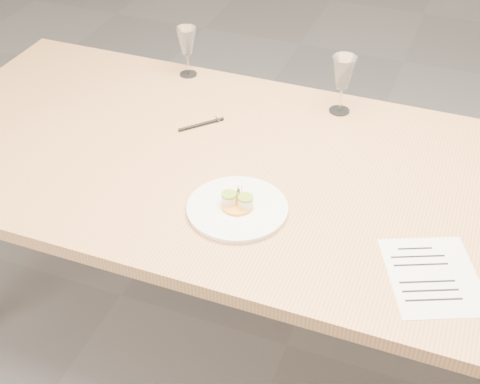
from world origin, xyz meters
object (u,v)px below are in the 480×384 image
at_px(ballpoint_pen, 201,124).
at_px(wine_glass_0, 187,43).
at_px(recipe_sheet, 433,276).
at_px(wine_glass_1, 343,74).
at_px(dining_table, 297,194).
at_px(dinner_plate, 237,208).

distance_m(ballpoint_pen, wine_glass_0, 0.36).
distance_m(recipe_sheet, ballpoint_pen, 0.88).
bearing_deg(wine_glass_0, wine_glass_1, -5.18).
relative_size(recipe_sheet, wine_glass_1, 1.70).
bearing_deg(wine_glass_1, recipe_sheet, -58.86).
relative_size(dining_table, dinner_plate, 8.91).
bearing_deg(recipe_sheet, dining_table, 123.32).
bearing_deg(recipe_sheet, ballpoint_pen, 128.43).
xyz_separation_m(ballpoint_pen, wine_glass_0, (-0.18, 0.29, 0.12)).
relative_size(ballpoint_pen, wine_glass_0, 0.69).
xyz_separation_m(dinner_plate, wine_glass_1, (0.13, 0.60, 0.12)).
distance_m(dinner_plate, ballpoint_pen, 0.44).
bearing_deg(recipe_sheet, dinner_plate, 149.85).
relative_size(dinner_plate, wine_glass_1, 1.39).
height_order(dinner_plate, ballpoint_pen, dinner_plate).
height_order(dining_table, dinner_plate, dinner_plate).
bearing_deg(wine_glass_1, dinner_plate, -101.89).
distance_m(dining_table, wine_glass_1, 0.43).
bearing_deg(recipe_sheet, wine_glass_1, 97.42).
relative_size(dinner_plate, ballpoint_pen, 2.22).
bearing_deg(dining_table, wine_glass_1, 86.69).
bearing_deg(dinner_plate, wine_glass_1, 78.11).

